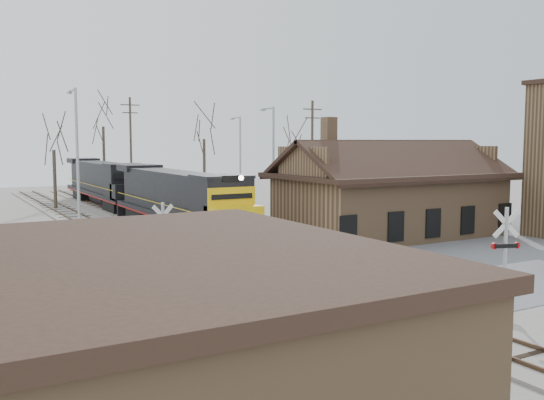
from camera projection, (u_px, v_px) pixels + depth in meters
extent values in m
plane|color=gray|center=(357.00, 298.00, 24.61)|extent=(140.00, 140.00, 0.00)
cube|color=#5B5B60|center=(357.00, 298.00, 24.61)|extent=(60.00, 9.00, 0.03)
cube|color=gray|center=(208.00, 243.00, 37.57)|extent=(3.40, 90.00, 0.12)
cube|color=#473323|center=(197.00, 242.00, 37.20)|extent=(0.08, 90.00, 0.14)
cube|color=#473323|center=(219.00, 240.00, 37.91)|extent=(0.08, 90.00, 0.14)
cube|color=gray|center=(137.00, 249.00, 35.35)|extent=(3.40, 90.00, 0.12)
cube|color=#473323|center=(125.00, 248.00, 34.99)|extent=(0.08, 90.00, 0.14)
cube|color=#473323|center=(149.00, 246.00, 35.69)|extent=(0.08, 90.00, 0.14)
cube|color=#936F4C|center=(390.00, 206.00, 40.70)|extent=(14.00, 8.00, 4.00)
cube|color=black|center=(390.00, 175.00, 40.50)|extent=(15.20, 9.20, 0.30)
cube|color=black|center=(415.00, 161.00, 38.41)|extent=(15.00, 4.71, 2.66)
cube|color=black|center=(369.00, 159.00, 42.39)|extent=(15.00, 4.71, 2.66)
cube|color=#936F4C|center=(329.00, 134.00, 39.56)|extent=(0.80, 0.80, 2.20)
cube|color=#936F4C|center=(61.00, 380.00, 11.09)|extent=(12.00, 10.00, 4.00)
cube|color=black|center=(57.00, 265.00, 10.88)|extent=(12.40, 10.40, 0.30)
cube|color=black|center=(216.00, 237.00, 36.55)|extent=(2.46, 3.94, 0.99)
cube|color=black|center=(148.00, 215.00, 47.62)|extent=(2.46, 3.94, 0.99)
cube|color=black|center=(177.00, 213.00, 42.01)|extent=(2.96, 19.71, 0.34)
cube|color=maroon|center=(177.00, 217.00, 42.03)|extent=(2.98, 19.71, 0.12)
cube|color=black|center=(171.00, 190.00, 42.92)|extent=(2.56, 14.29, 2.76)
cube|color=black|center=(221.00, 201.00, 35.56)|extent=(2.96, 2.76, 2.76)
cube|color=yellow|center=(234.00, 218.00, 34.19)|extent=(2.96, 1.77, 1.38)
cube|color=black|center=(242.00, 246.00, 33.48)|extent=(2.76, 0.25, 0.99)
cylinder|color=#FFF2CC|center=(241.00, 178.00, 33.18)|extent=(0.28, 0.10, 0.28)
cube|color=black|center=(122.00, 206.00, 54.02)|extent=(2.46, 3.94, 0.99)
cube|color=black|center=(88.00, 195.00, 65.09)|extent=(2.46, 3.94, 0.99)
cube|color=black|center=(103.00, 192.00, 59.47)|extent=(2.96, 19.71, 0.34)
cube|color=maroon|center=(103.00, 194.00, 59.50)|extent=(2.98, 19.71, 0.12)
cube|color=black|center=(100.00, 176.00, 60.39)|extent=(2.56, 14.29, 2.76)
cube|color=black|center=(124.00, 181.00, 53.02)|extent=(2.96, 2.76, 2.76)
cube|color=black|center=(130.00, 192.00, 51.66)|extent=(2.96, 1.77, 1.38)
cube|color=black|center=(134.00, 210.00, 50.95)|extent=(2.76, 0.25, 0.99)
cylinder|color=#A5A8AD|center=(505.00, 262.00, 21.88)|extent=(0.14, 0.14, 3.99)
cube|color=silver|center=(506.00, 224.00, 21.74)|extent=(1.00, 0.38, 1.05)
cube|color=silver|center=(506.00, 224.00, 21.74)|extent=(1.00, 0.38, 1.05)
cube|color=black|center=(506.00, 246.00, 21.82)|extent=(0.90, 0.44, 0.15)
cylinder|color=#B20C0C|center=(494.00, 246.00, 21.74)|extent=(0.25, 0.15, 0.24)
cylinder|color=#B20C0C|center=(517.00, 245.00, 21.90)|extent=(0.25, 0.15, 0.24)
cube|color=#A5A8AD|center=(504.00, 292.00, 21.99)|extent=(0.40, 0.30, 0.50)
cylinder|color=#A5A8AD|center=(163.00, 248.00, 25.25)|extent=(0.13, 0.13, 3.82)
cube|color=silver|center=(163.00, 216.00, 25.12)|extent=(0.99, 0.18, 1.00)
cube|color=silver|center=(163.00, 216.00, 25.12)|extent=(0.99, 0.18, 1.00)
cube|color=black|center=(163.00, 234.00, 25.19)|extent=(0.87, 0.27, 0.14)
cylinder|color=#B20C0C|center=(172.00, 233.00, 25.46)|extent=(0.24, 0.11, 0.23)
cylinder|color=#B20C0C|center=(154.00, 235.00, 24.93)|extent=(0.24, 0.11, 0.23)
cube|color=#A5A8AD|center=(164.00, 273.00, 25.35)|extent=(0.38, 0.29, 0.48)
cylinder|color=#A5A8AD|center=(78.00, 166.00, 37.73)|extent=(0.18, 0.18, 9.63)
cylinder|color=#A5A8AD|center=(72.00, 90.00, 38.04)|extent=(0.12, 1.80, 0.12)
cube|color=#A5A8AD|center=(70.00, 93.00, 38.74)|extent=(0.25, 0.50, 0.12)
cylinder|color=#A5A8AD|center=(273.00, 165.00, 46.77)|extent=(0.18, 0.18, 8.96)
cylinder|color=#A5A8AD|center=(268.00, 108.00, 47.12)|extent=(0.12, 1.80, 0.12)
cube|color=#A5A8AD|center=(263.00, 110.00, 47.82)|extent=(0.25, 0.50, 0.12)
cylinder|color=#A5A8AD|center=(240.00, 162.00, 58.06)|extent=(0.18, 0.18, 8.66)
cylinder|color=#A5A8AD|center=(236.00, 118.00, 58.43)|extent=(0.12, 1.80, 0.12)
cube|color=#A5A8AD|center=(232.00, 119.00, 59.13)|extent=(0.25, 0.50, 0.12)
cylinder|color=#382D23|center=(131.00, 150.00, 62.90)|extent=(0.24, 0.24, 10.83)
cube|color=#382D23|center=(130.00, 105.00, 62.45)|extent=(2.00, 0.10, 0.10)
cube|color=#382D23|center=(130.00, 113.00, 62.53)|extent=(1.60, 0.10, 0.10)
cylinder|color=#382D23|center=(312.00, 155.00, 56.35)|extent=(0.24, 0.24, 10.06)
cube|color=#382D23|center=(312.00, 109.00, 55.94)|extent=(2.00, 0.10, 0.10)
cube|color=#382D23|center=(312.00, 118.00, 56.02)|extent=(1.60, 0.10, 0.10)
cylinder|color=#382D23|center=(55.00, 180.00, 55.92)|extent=(0.32, 0.32, 5.53)
cylinder|color=#382D23|center=(104.00, 162.00, 68.86)|extent=(0.32, 0.32, 7.96)
cylinder|color=#382D23|center=(204.00, 170.00, 63.24)|extent=(0.32, 0.32, 6.54)
cylinder|color=#382D23|center=(293.00, 173.00, 69.08)|extent=(0.32, 0.32, 5.38)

